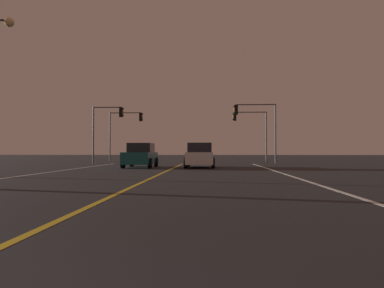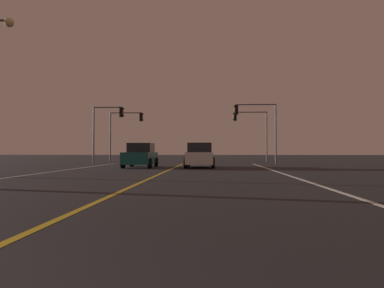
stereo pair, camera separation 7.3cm
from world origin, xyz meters
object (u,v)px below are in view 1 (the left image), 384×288
object	(u,v)px
traffic_light_near_right	(255,119)
traffic_light_near_left	(108,121)
traffic_light_far_right	(250,124)
car_oncoming	(141,156)
traffic_light_far_left	(126,125)
car_ahead_far	(200,156)

from	to	relation	value
traffic_light_near_right	traffic_light_near_left	bearing A→B (deg)	0.00
traffic_light_far_right	traffic_light_near_left	bearing A→B (deg)	22.18
car_oncoming	traffic_light_far_left	distance (m)	14.28
car_ahead_far	traffic_light_far_left	world-z (taller)	traffic_light_far_left
car_oncoming	traffic_light_far_right	world-z (taller)	traffic_light_far_right
traffic_light_far_left	traffic_light_near_left	bearing A→B (deg)	-93.97
traffic_light_far_left	car_oncoming	bearing A→B (deg)	-72.63
car_oncoming	traffic_light_near_left	bearing A→B (deg)	-149.78
car_oncoming	car_ahead_far	xyz separation A→B (m)	(4.15, 0.00, 0.00)
car_ahead_far	traffic_light_far_right	world-z (taller)	traffic_light_far_right
car_ahead_far	traffic_light_near_right	xyz separation A→B (m)	(4.69, 7.80, 3.20)
traffic_light_far_right	traffic_light_far_left	world-z (taller)	traffic_light_far_left
traffic_light_near_right	traffic_light_far_left	distance (m)	14.12
traffic_light_near_right	traffic_light_far_left	world-z (taller)	traffic_light_near_right
car_oncoming	traffic_light_far_left	size ratio (longest dim) A/B	0.82
traffic_light_near_left	traffic_light_far_left	xyz separation A→B (m)	(0.38, 5.50, 0.08)
car_ahead_far	traffic_light_far_right	bearing A→B (deg)	-19.84
car_ahead_far	traffic_light_near_left	bearing A→B (deg)	48.10
traffic_light_near_left	car_oncoming	bearing A→B (deg)	-59.78
traffic_light_near_left	traffic_light_far_right	world-z (taller)	traffic_light_far_right
traffic_light_far_right	traffic_light_far_left	bearing A→B (deg)	0.00
traffic_light_near_right	traffic_light_near_left	size ratio (longest dim) A/B	1.03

